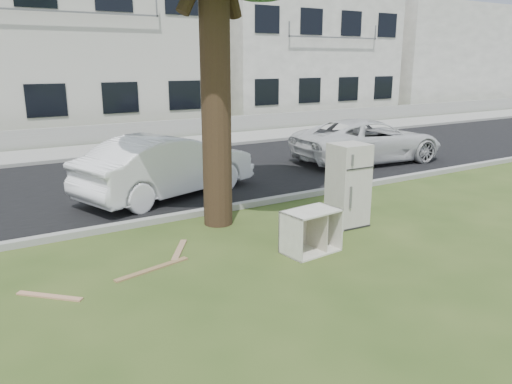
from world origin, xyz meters
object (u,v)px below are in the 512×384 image
fridge (348,185)px  car_center (168,165)px  cabinet (311,231)px  car_right (368,141)px

fridge → car_center: bearing=121.4°
cabinet → car_center: car_center is taller
cabinet → car_right: (6.06, 5.01, 0.30)m
cabinet → car_center: 4.55m
fridge → cabinet: size_ratio=1.72×
car_center → fridge: bearing=-169.2°
fridge → cabinet: (-1.44, -0.75, -0.42)m
car_right → fridge: bearing=137.8°
fridge → car_right: size_ratio=0.33×
car_center → car_right: 6.70m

